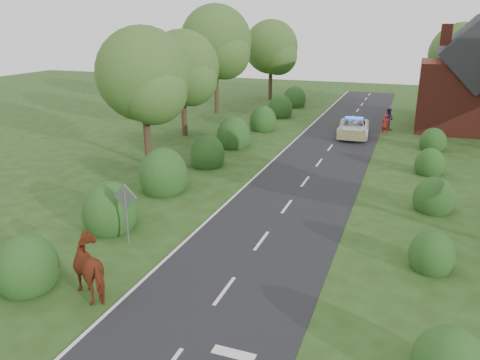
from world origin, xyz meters
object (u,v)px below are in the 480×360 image
at_px(pedestrian_red, 385,125).
at_px(pedestrian_purple, 388,119).
at_px(road_sign, 126,205).
at_px(cow, 95,271).
at_px(police_van, 353,128).

xyz_separation_m(pedestrian_red, pedestrian_purple, (0.08, 2.19, 0.06)).
relative_size(road_sign, pedestrian_purple, 1.40).
bearing_deg(cow, pedestrian_red, -170.00).
relative_size(police_van, pedestrian_red, 3.09).
height_order(road_sign, cow, road_sign).
xyz_separation_m(road_sign, police_van, (6.04, 22.21, -0.96)).
bearing_deg(road_sign, cow, -72.64).
distance_m(cow, police_van, 26.22).
distance_m(cow, pedestrian_red, 28.03).
relative_size(road_sign, police_van, 0.49).
distance_m(police_van, pedestrian_red, 2.65).
distance_m(road_sign, pedestrian_purple, 27.08).
height_order(road_sign, pedestrian_purple, road_sign).
height_order(police_van, pedestrian_red, pedestrian_red).
xyz_separation_m(police_van, pedestrian_red, (2.29, 1.33, 0.14)).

